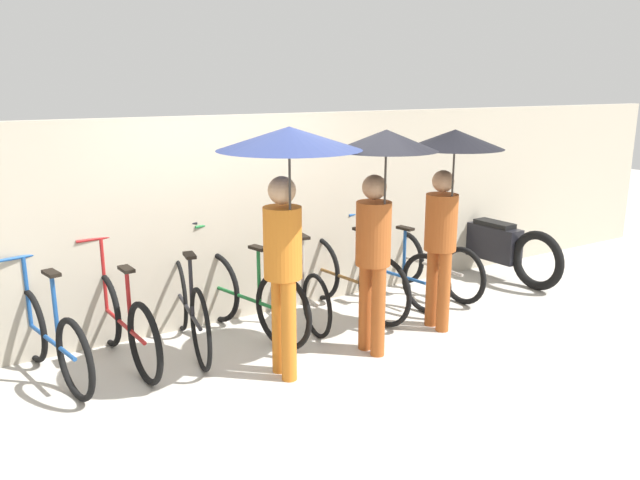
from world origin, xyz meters
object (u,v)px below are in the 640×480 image
(parked_bicycle_2, at_px, (124,323))
(pedestrian_leading, at_px, (287,178))
(parked_bicycle_4, at_px, (247,297))
(parked_bicycle_5, at_px, (296,288))
(motorcycle, at_px, (493,245))
(pedestrian_center, at_px, (381,187))
(parked_bicycle_7, at_px, (392,272))
(pedestrian_trailing, at_px, (449,178))
(parked_bicycle_6, at_px, (349,278))
(parked_bicycle_8, at_px, (432,264))
(parked_bicycle_3, at_px, (189,308))
(parked_bicycle_1, at_px, (51,339))

(parked_bicycle_2, relative_size, pedestrian_leading, 0.79)
(parked_bicycle_2, relative_size, parked_bicycle_4, 0.96)
(parked_bicycle_5, distance_m, motorcycle, 2.96)
(pedestrian_leading, relative_size, pedestrian_center, 1.03)
(parked_bicycle_7, height_order, pedestrian_trailing, pedestrian_trailing)
(parked_bicycle_7, bearing_deg, parked_bicycle_2, 81.07)
(parked_bicycle_5, xyz_separation_m, parked_bicycle_6, (0.61, -0.10, 0.04))
(pedestrian_center, bearing_deg, parked_bicycle_6, -114.92)
(parked_bicycle_4, height_order, parked_bicycle_8, parked_bicycle_8)
(parked_bicycle_3, xyz_separation_m, pedestrian_trailing, (2.33, -0.96, 1.17))
(pedestrian_leading, xyz_separation_m, pedestrian_center, (0.94, 0.01, -0.15))
(parked_bicycle_5, relative_size, pedestrian_trailing, 0.82)
(parked_bicycle_6, relative_size, parked_bicycle_7, 1.10)
(parked_bicycle_3, height_order, pedestrian_leading, pedestrian_leading)
(parked_bicycle_2, height_order, motorcycle, parked_bicycle_2)
(parked_bicycle_1, height_order, pedestrian_leading, pedestrian_leading)
(pedestrian_leading, bearing_deg, pedestrian_center, -177.32)
(motorcycle, bearing_deg, parked_bicycle_8, 92.33)
(parked_bicycle_7, bearing_deg, parked_bicycle_5, 76.25)
(parked_bicycle_7, xyz_separation_m, pedestrian_leading, (-1.96, -1.10, 1.37))
(pedestrian_center, height_order, pedestrian_trailing, pedestrian_center)
(parked_bicycle_1, relative_size, parked_bicycle_5, 0.97)
(parked_bicycle_4, xyz_separation_m, pedestrian_leading, (-0.13, -1.09, 1.34))
(parked_bicycle_4, height_order, parked_bicycle_6, parked_bicycle_6)
(parked_bicycle_1, relative_size, parked_bicycle_7, 0.99)
(parked_bicycle_2, height_order, pedestrian_leading, pedestrian_leading)
(parked_bicycle_2, height_order, parked_bicycle_8, parked_bicycle_8)
(parked_bicycle_4, relative_size, parked_bicycle_5, 1.05)
(parked_bicycle_2, distance_m, pedestrian_leading, 2.04)
(parked_bicycle_7, distance_m, pedestrian_trailing, 1.55)
(parked_bicycle_5, bearing_deg, motorcycle, -83.31)
(parked_bicycle_6, distance_m, parked_bicycle_7, 0.61)
(parked_bicycle_2, xyz_separation_m, parked_bicycle_5, (1.83, 0.12, -0.02))
(pedestrian_leading, bearing_deg, parked_bicycle_1, -30.64)
(parked_bicycle_2, distance_m, motorcycle, 4.79)
(parked_bicycle_3, relative_size, pedestrian_leading, 0.81)
(pedestrian_center, bearing_deg, parked_bicycle_4, -57.17)
(motorcycle, bearing_deg, parked_bicycle_6, 90.29)
(parked_bicycle_3, bearing_deg, parked_bicycle_7, -80.86)
(parked_bicycle_2, bearing_deg, parked_bicycle_4, -93.58)
(parked_bicycle_1, distance_m, parked_bicycle_3, 1.22)
(parked_bicycle_2, relative_size, parked_bicycle_7, 1.02)
(parked_bicycle_8, xyz_separation_m, motorcycle, (1.13, 0.09, 0.06))
(parked_bicycle_3, bearing_deg, parked_bicycle_6, -81.21)
(parked_bicycle_7, height_order, pedestrian_center, pedestrian_center)
(motorcycle, bearing_deg, pedestrian_trailing, 117.58)
(parked_bicycle_7, distance_m, parked_bicycle_8, 0.61)
(pedestrian_leading, bearing_deg, parked_bicycle_4, -95.04)
(parked_bicycle_6, xyz_separation_m, pedestrian_center, (-0.41, -1.08, 1.18))
(parked_bicycle_6, distance_m, pedestrian_leading, 2.19)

